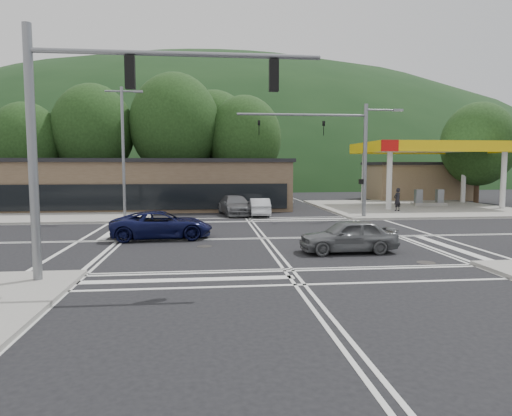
{
  "coord_description": "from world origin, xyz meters",
  "views": [
    {
      "loc": [
        -2.87,
        -22.97,
        3.73
      ],
      "look_at": [
        -0.19,
        1.86,
        1.4
      ],
      "focal_mm": 32.0,
      "sensor_mm": 36.0,
      "label": 1
    }
  ],
  "objects": [
    {
      "name": "streetlight_nw",
      "position": [
        -8.44,
        9.0,
        5.05
      ],
      "size": [
        2.5,
        0.25,
        9.0
      ],
      "color": "slate",
      "rests_on": "ground"
    },
    {
      "name": "convenience_store",
      "position": [
        20.0,
        25.0,
        1.9
      ],
      "size": [
        10.0,
        6.0,
        3.8
      ],
      "primitive_type": "cube",
      "color": "#846B4F",
      "rests_on": "ground"
    },
    {
      "name": "car_grey_center",
      "position": [
        3.16,
        -4.1,
        0.71
      ],
      "size": [
        4.24,
        1.8,
        1.43
      ],
      "primitive_type": "imported",
      "rotation": [
        0.0,
        0.0,
        -1.54
      ],
      "color": "slate",
      "rests_on": "ground"
    },
    {
      "name": "car_northbound",
      "position": [
        -0.73,
        11.41,
        0.74
      ],
      "size": [
        2.87,
        5.35,
        1.47
      ],
      "primitive_type": "imported",
      "rotation": [
        0.0,
        0.0,
        0.17
      ],
      "color": "slate",
      "rests_on": "ground"
    },
    {
      "name": "signal_mast_ne",
      "position": [
        6.95,
        8.2,
        5.07
      ],
      "size": [
        11.65,
        0.3,
        8.0
      ],
      "color": "slate",
      "rests_on": "ground"
    },
    {
      "name": "hill_north",
      "position": [
        0.0,
        90.0,
        0.0
      ],
      "size": [
        252.0,
        126.0,
        140.0
      ],
      "primitive_type": "ellipsoid",
      "color": "#173317",
      "rests_on": "ground"
    },
    {
      "name": "car_queue_a",
      "position": [
        1.0,
        10.56,
        0.66
      ],
      "size": [
        1.53,
        4.06,
        1.32
      ],
      "primitive_type": "imported",
      "rotation": [
        0.0,
        0.0,
        3.11
      ],
      "color": "silver",
      "rests_on": "ground"
    },
    {
      "name": "gas_station_canopy",
      "position": [
        16.99,
        15.99,
        5.04
      ],
      "size": [
        12.32,
        8.34,
        5.75
      ],
      "color": "silver",
      "rests_on": "ground"
    },
    {
      "name": "pedestrian",
      "position": [
        12.1,
        11.53,
        1.06
      ],
      "size": [
        0.78,
        0.68,
        1.81
      ],
      "primitive_type": "imported",
      "rotation": [
        0.0,
        0.0,
        3.6
      ],
      "color": "black",
      "rests_on": "sidewalk_ne"
    },
    {
      "name": "sidewalk_ne",
      "position": [
        15.0,
        15.0,
        0.07
      ],
      "size": [
        16.0,
        16.0,
        0.15
      ],
      "primitive_type": "cube",
      "color": "gray",
      "rests_on": "ground"
    },
    {
      "name": "tree_n_b",
      "position": [
        -6.0,
        24.0,
        7.79
      ],
      "size": [
        9.0,
        9.0,
        12.98
      ],
      "color": "#382619",
      "rests_on": "ground"
    },
    {
      "name": "tree_n_a",
      "position": [
        -14.0,
        24.0,
        7.14
      ],
      "size": [
        8.0,
        8.0,
        11.75
      ],
      "color": "#382619",
      "rests_on": "ground"
    },
    {
      "name": "commercial_row",
      "position": [
        -8.0,
        17.0,
        2.0
      ],
      "size": [
        24.0,
        8.0,
        4.0
      ],
      "primitive_type": "cube",
      "color": "brown",
      "rests_on": "ground"
    },
    {
      "name": "tree_n_c",
      "position": [
        1.0,
        24.0,
        6.49
      ],
      "size": [
        7.6,
        7.6,
        10.87
      ],
      "color": "#382619",
      "rests_on": "ground"
    },
    {
      "name": "signal_mast_sw",
      "position": [
        -6.39,
        -8.2,
        5.12
      ],
      "size": [
        9.14,
        0.28,
        8.0
      ],
      "color": "slate",
      "rests_on": "ground"
    },
    {
      "name": "ground",
      "position": [
        0.0,
        0.0,
        0.0
      ],
      "size": [
        120.0,
        120.0,
        0.0
      ],
      "primitive_type": "plane",
      "color": "black",
      "rests_on": "ground"
    },
    {
      "name": "sidewalk_nw",
      "position": [
        -15.0,
        15.0,
        0.07
      ],
      "size": [
        16.0,
        16.0,
        0.15
      ],
      "primitive_type": "cube",
      "color": "gray",
      "rests_on": "ground"
    },
    {
      "name": "tree_ne",
      "position": [
        24.0,
        20.0,
        5.84
      ],
      "size": [
        7.2,
        7.2,
        9.99
      ],
      "color": "#382619",
      "rests_on": "ground"
    },
    {
      "name": "car_blue_west",
      "position": [
        -5.18,
        0.5,
        0.71
      ],
      "size": [
        5.31,
        2.81,
        1.42
      ],
      "primitive_type": "imported",
      "rotation": [
        0.0,
        0.0,
        1.66
      ],
      "color": "#0D1039",
      "rests_on": "ground"
    },
    {
      "name": "car_queue_b",
      "position": [
        3.68,
        18.94,
        0.79
      ],
      "size": [
        2.52,
        4.87,
        1.58
      ],
      "primitive_type": "imported",
      "rotation": [
        0.0,
        0.0,
        3.29
      ],
      "color": "beige",
      "rests_on": "ground"
    },
    {
      "name": "tree_n_d",
      "position": [
        -20.0,
        23.0,
        5.84
      ],
      "size": [
        6.8,
        6.8,
        9.76
      ],
      "color": "#382619",
      "rests_on": "ground"
    },
    {
      "name": "tree_n_e",
      "position": [
        -2.0,
        28.0,
        7.14
      ],
      "size": [
        8.4,
        8.4,
        11.98
      ],
      "color": "#382619",
      "rests_on": "ground"
    }
  ]
}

